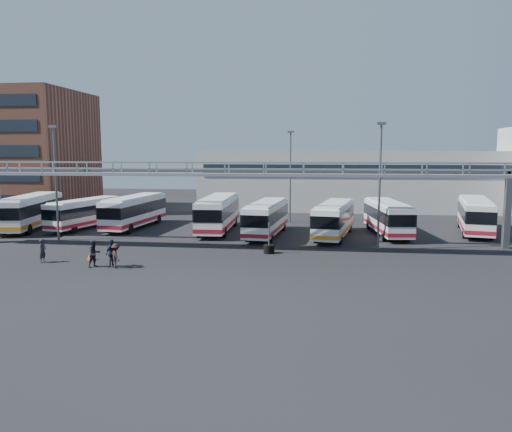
# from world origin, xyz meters

# --- Properties ---
(ground) EXTENTS (140.00, 140.00, 0.00)m
(ground) POSITION_xyz_m (0.00, 0.00, 0.00)
(ground) COLOR black
(ground) RESTS_ON ground
(gantry) EXTENTS (51.40, 5.15, 7.10)m
(gantry) POSITION_xyz_m (0.00, 5.87, 5.51)
(gantry) COLOR gray
(gantry) RESTS_ON ground
(apartment_building) EXTENTS (18.00, 15.00, 16.00)m
(apartment_building) POSITION_xyz_m (-34.00, 30.00, 8.00)
(apartment_building) COLOR brown
(apartment_building) RESTS_ON ground
(warehouse) EXTENTS (42.00, 14.00, 8.00)m
(warehouse) POSITION_xyz_m (12.00, 38.00, 4.00)
(warehouse) COLOR #9E9E99
(warehouse) RESTS_ON ground
(light_pole_left) EXTENTS (0.70, 0.35, 10.21)m
(light_pole_left) POSITION_xyz_m (-16.00, 8.00, 5.73)
(light_pole_left) COLOR #4C4F54
(light_pole_left) RESTS_ON ground
(light_pole_mid) EXTENTS (0.70, 0.35, 10.21)m
(light_pole_mid) POSITION_xyz_m (12.00, 7.00, 5.73)
(light_pole_mid) COLOR #4C4F54
(light_pole_mid) RESTS_ON ground
(light_pole_back) EXTENTS (0.70, 0.35, 10.21)m
(light_pole_back) POSITION_xyz_m (4.00, 22.00, 5.73)
(light_pole_back) COLOR #4C4F54
(light_pole_back) RESTS_ON ground
(bus_0) EXTENTS (4.55, 11.75, 3.48)m
(bus_0) POSITION_xyz_m (-22.08, 13.71, 1.93)
(bus_0) COLOR silver
(bus_0) RESTS_ON ground
(bus_1) EXTENTS (4.34, 10.27, 3.04)m
(bus_1) POSITION_xyz_m (-16.81, 14.99, 1.68)
(bus_1) COLOR silver
(bus_1) RESTS_ON ground
(bus_2) EXTENTS (3.39, 11.16, 3.34)m
(bus_2) POSITION_xyz_m (-11.82, 15.80, 1.85)
(bus_2) COLOR silver
(bus_2) RESTS_ON ground
(bus_4) EXTENTS (3.03, 11.59, 3.50)m
(bus_4) POSITION_xyz_m (-2.73, 14.72, 1.93)
(bus_4) COLOR silver
(bus_4) RESTS_ON ground
(bus_5) EXTENTS (3.41, 10.81, 3.23)m
(bus_5) POSITION_xyz_m (2.33, 12.70, 1.79)
(bus_5) COLOR silver
(bus_5) RESTS_ON ground
(bus_6) EXTENTS (4.27, 10.87, 3.22)m
(bus_6) POSITION_xyz_m (8.63, 12.67, 1.78)
(bus_6) COLOR silver
(bus_6) RESTS_ON ground
(bus_7) EXTENTS (3.57, 10.74, 3.20)m
(bus_7) POSITION_xyz_m (13.73, 14.75, 1.77)
(bus_7) COLOR silver
(bus_7) RESTS_ON ground
(bus_9) EXTENTS (4.74, 11.40, 3.38)m
(bus_9) POSITION_xyz_m (22.34, 16.80, 1.87)
(bus_9) COLOR silver
(bus_9) RESTS_ON ground
(pedestrian_a) EXTENTS (0.47, 0.66, 1.71)m
(pedestrian_a) POSITION_xyz_m (-12.36, -0.82, 0.86)
(pedestrian_a) COLOR #222129
(pedestrian_a) RESTS_ON ground
(pedestrian_b) EXTENTS (1.08, 1.14, 1.86)m
(pedestrian_b) POSITION_xyz_m (-8.06, -1.70, 0.93)
(pedestrian_b) COLOR black
(pedestrian_b) RESTS_ON ground
(pedestrian_c) EXTENTS (1.17, 1.24, 1.68)m
(pedestrian_c) POSITION_xyz_m (-6.47, -1.79, 0.84)
(pedestrian_c) COLOR black
(pedestrian_c) RESTS_ON ground
(pedestrian_d) EXTENTS (0.70, 1.20, 1.92)m
(pedestrian_d) POSITION_xyz_m (-6.91, -1.48, 0.96)
(pedestrian_d) COLOR #1B2531
(pedestrian_d) RESTS_ON ground
(cone_right) EXTENTS (0.49, 0.49, 0.76)m
(cone_right) POSITION_xyz_m (-9.36, 0.44, 0.38)
(cone_right) COLOR #DD590C
(cone_right) RESTS_ON ground
(tire_stack) EXTENTS (0.85, 0.85, 2.43)m
(tire_stack) POSITION_xyz_m (3.40, 4.50, 0.41)
(tire_stack) COLOR black
(tire_stack) RESTS_ON ground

